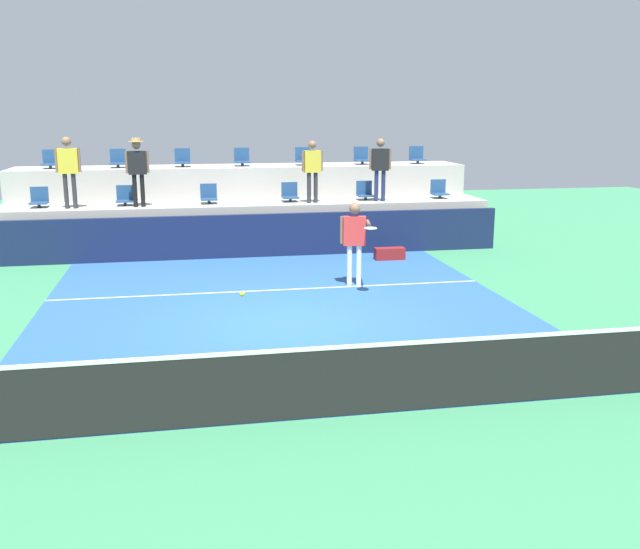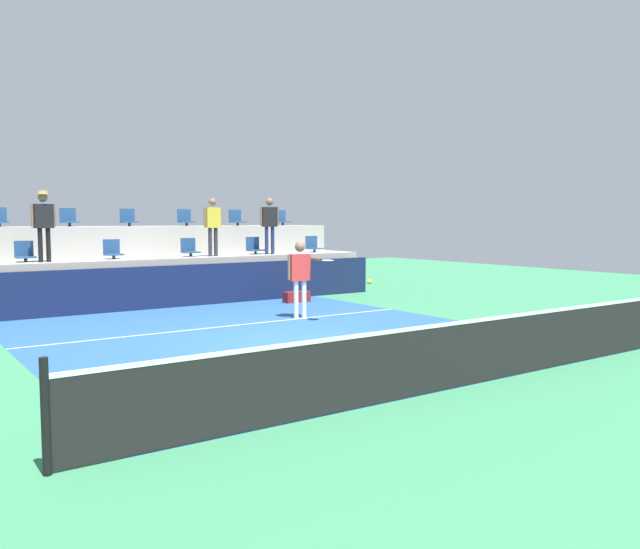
{
  "view_description": "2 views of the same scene",
  "coord_description": "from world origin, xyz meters",
  "px_view_note": "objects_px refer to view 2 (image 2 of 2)",
  "views": [
    {
      "loc": [
        -1.68,
        -11.85,
        3.63
      ],
      "look_at": [
        0.52,
        -0.25,
        0.92
      ],
      "focal_mm": 39.76,
      "sensor_mm": 36.0,
      "label": 1
    },
    {
      "loc": [
        -6.43,
        -10.0,
        2.27
      ],
      "look_at": [
        0.25,
        -0.47,
        1.3
      ],
      "focal_mm": 36.37,
      "sensor_mm": 36.0,
      "label": 2
    }
  ],
  "objects_px": {
    "stadium_chair_upper_mid_left": "(69,219)",
    "stadium_chair_upper_mid_right": "(185,219)",
    "spectator_with_hat": "(43,218)",
    "spectator_leaning_on_rail": "(269,220)",
    "stadium_chair_lower_left": "(25,253)",
    "stadium_chair_lower_far_right": "(313,245)",
    "tennis_ball": "(369,282)",
    "stadium_chair_upper_center": "(128,219)",
    "stadium_chair_upper_right": "(236,219)",
    "spectator_in_grey": "(213,221)",
    "tennis_player": "(301,271)",
    "stadium_chair_lower_mid_left": "(113,251)",
    "equipment_bag": "(297,297)",
    "stadium_chair_upper_far_right": "(281,219)",
    "stadium_chair_lower_right": "(254,247)",
    "stadium_chair_lower_mid_right": "(189,249)"
  },
  "relations": [
    {
      "from": "stadium_chair_upper_center",
      "to": "spectator_in_grey",
      "type": "xyz_separation_m",
      "value": [
        1.69,
        -2.18,
        -0.08
      ]
    },
    {
      "from": "stadium_chair_lower_far_right",
      "to": "equipment_bag",
      "type": "xyz_separation_m",
      "value": [
        -2.07,
        -2.22,
        -1.31
      ]
    },
    {
      "from": "stadium_chair_upper_far_right",
      "to": "stadium_chair_upper_mid_left",
      "type": "bearing_deg",
      "value": 180.0
    },
    {
      "from": "stadium_chair_lower_far_right",
      "to": "stadium_chair_upper_far_right",
      "type": "relative_size",
      "value": 1.0
    },
    {
      "from": "stadium_chair_upper_mid_right",
      "to": "equipment_bag",
      "type": "distance_m",
      "value": 4.82
    },
    {
      "from": "equipment_bag",
      "to": "stadium_chair_upper_mid_right",
      "type": "bearing_deg",
      "value": 110.82
    },
    {
      "from": "stadium_chair_upper_center",
      "to": "stadium_chair_upper_mid_right",
      "type": "height_order",
      "value": "same"
    },
    {
      "from": "stadium_chair_upper_right",
      "to": "spectator_in_grey",
      "type": "bearing_deg",
      "value": -131.01
    },
    {
      "from": "stadium_chair_lower_left",
      "to": "stadium_chair_upper_center",
      "type": "distance_m",
      "value": 3.78
    },
    {
      "from": "stadium_chair_lower_far_right",
      "to": "stadium_chair_upper_far_right",
      "type": "distance_m",
      "value": 1.99
    },
    {
      "from": "stadium_chair_lower_left",
      "to": "spectator_with_hat",
      "type": "xyz_separation_m",
      "value": [
        0.38,
        -0.38,
        0.86
      ]
    },
    {
      "from": "stadium_chair_upper_mid_right",
      "to": "equipment_bag",
      "type": "xyz_separation_m",
      "value": [
        1.53,
        -4.02,
        -2.16
      ]
    },
    {
      "from": "stadium_chair_lower_far_right",
      "to": "stadium_chair_upper_center",
      "type": "bearing_deg",
      "value": 161.59
    },
    {
      "from": "stadium_chair_lower_mid_left",
      "to": "spectator_leaning_on_rail",
      "type": "relative_size",
      "value": 0.31
    },
    {
      "from": "stadium_chair_upper_center",
      "to": "tennis_ball",
      "type": "height_order",
      "value": "stadium_chair_upper_center"
    },
    {
      "from": "tennis_player",
      "to": "tennis_ball",
      "type": "bearing_deg",
      "value": -115.52
    },
    {
      "from": "stadium_chair_upper_far_right",
      "to": "stadium_chair_lower_mid_left",
      "type": "bearing_deg",
      "value": -164.23
    },
    {
      "from": "stadium_chair_upper_center",
      "to": "stadium_chair_lower_right",
      "type": "bearing_deg",
      "value": -29.06
    },
    {
      "from": "stadium_chair_lower_left",
      "to": "spectator_with_hat",
      "type": "distance_m",
      "value": 1.02
    },
    {
      "from": "stadium_chair_lower_far_right",
      "to": "stadium_chair_upper_mid_right",
      "type": "xyz_separation_m",
      "value": [
        -3.6,
        1.8,
        0.85
      ]
    },
    {
      "from": "stadium_chair_upper_center",
      "to": "spectator_in_grey",
      "type": "height_order",
      "value": "spectator_in_grey"
    },
    {
      "from": "stadium_chair_lower_mid_left",
      "to": "equipment_bag",
      "type": "xyz_separation_m",
      "value": [
        4.38,
        -2.22,
        -1.31
      ]
    },
    {
      "from": "tennis_ball",
      "to": "spectator_with_hat",
      "type": "bearing_deg",
      "value": 99.94
    },
    {
      "from": "stadium_chair_lower_right",
      "to": "stadium_chair_upper_right",
      "type": "height_order",
      "value": "stadium_chair_upper_right"
    },
    {
      "from": "tennis_player",
      "to": "stadium_chair_lower_mid_left",
      "type": "bearing_deg",
      "value": 121.26
    },
    {
      "from": "spectator_leaning_on_rail",
      "to": "tennis_ball",
      "type": "relative_size",
      "value": 24.87
    },
    {
      "from": "stadium_chair_lower_mid_right",
      "to": "spectator_with_hat",
      "type": "height_order",
      "value": "spectator_with_hat"
    },
    {
      "from": "stadium_chair_lower_far_right",
      "to": "tennis_ball",
      "type": "relative_size",
      "value": 7.65
    },
    {
      "from": "stadium_chair_lower_mid_right",
      "to": "stadium_chair_upper_right",
      "type": "height_order",
      "value": "stadium_chair_upper_right"
    },
    {
      "from": "stadium_chair_lower_far_right",
      "to": "stadium_chair_upper_right",
      "type": "bearing_deg",
      "value": 135.29
    },
    {
      "from": "stadium_chair_upper_mid_left",
      "to": "stadium_chair_lower_right",
      "type": "bearing_deg",
      "value": -20.02
    },
    {
      "from": "stadium_chair_lower_left",
      "to": "tennis_player",
      "type": "distance_m",
      "value": 6.92
    },
    {
      "from": "stadium_chair_upper_right",
      "to": "stadium_chair_lower_mid_left",
      "type": "bearing_deg",
      "value": -158.79
    },
    {
      "from": "stadium_chair_lower_right",
      "to": "stadium_chair_upper_mid_left",
      "type": "relative_size",
      "value": 1.0
    },
    {
      "from": "stadium_chair_upper_far_right",
      "to": "tennis_player",
      "type": "distance_m",
      "value": 7.51
    },
    {
      "from": "stadium_chair_lower_mid_left",
      "to": "stadium_chair_upper_far_right",
      "type": "height_order",
      "value": "stadium_chair_upper_far_right"
    },
    {
      "from": "stadium_chair_upper_far_right",
      "to": "spectator_leaning_on_rail",
      "type": "height_order",
      "value": "spectator_leaning_on_rail"
    },
    {
      "from": "stadium_chair_upper_mid_right",
      "to": "spectator_leaning_on_rail",
      "type": "distance_m",
      "value": 2.8
    },
    {
      "from": "stadium_chair_lower_right",
      "to": "stadium_chair_upper_center",
      "type": "xyz_separation_m",
      "value": [
        -3.24,
        1.8,
        0.85
      ]
    },
    {
      "from": "stadium_chair_lower_mid_right",
      "to": "stadium_chair_lower_right",
      "type": "relative_size",
      "value": 1.0
    },
    {
      "from": "spectator_with_hat",
      "to": "spectator_leaning_on_rail",
      "type": "height_order",
      "value": "spectator_with_hat"
    },
    {
      "from": "spectator_with_hat",
      "to": "spectator_in_grey",
      "type": "bearing_deg",
      "value": -0.0
    },
    {
      "from": "stadium_chair_upper_center",
      "to": "equipment_bag",
      "type": "relative_size",
      "value": 0.68
    },
    {
      "from": "stadium_chair_upper_mid_left",
      "to": "stadium_chair_upper_mid_right",
      "type": "bearing_deg",
      "value": 0.0
    },
    {
      "from": "stadium_chair_lower_mid_left",
      "to": "stadium_chair_upper_right",
      "type": "distance_m",
      "value": 5.05
    },
    {
      "from": "stadium_chair_upper_mid_left",
      "to": "spectator_with_hat",
      "type": "xyz_separation_m",
      "value": [
        -1.13,
        -2.18,
        0.01
      ]
    },
    {
      "from": "stadium_chair_lower_mid_left",
      "to": "tennis_player",
      "type": "xyz_separation_m",
      "value": [
        2.87,
        -4.73,
        -0.37
      ]
    },
    {
      "from": "stadium_chair_upper_center",
      "to": "stadium_chair_upper_far_right",
      "type": "relative_size",
      "value": 1.0
    },
    {
      "from": "stadium_chair_upper_center",
      "to": "stadium_chair_upper_far_right",
      "type": "bearing_deg",
      "value": 0.0
    },
    {
      "from": "stadium_chair_lower_right",
      "to": "tennis_ball",
      "type": "relative_size",
      "value": 7.65
    }
  ]
}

